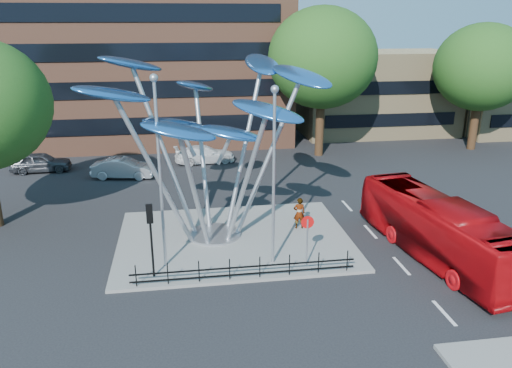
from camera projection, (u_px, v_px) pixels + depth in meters
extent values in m
plane|color=black|center=(274.00, 299.00, 20.73)|extent=(120.00, 120.00, 0.00)
cube|color=slate|center=(234.00, 239.00, 26.19)|extent=(12.00, 9.00, 0.15)
cube|color=tan|center=(376.00, 93.00, 49.88)|extent=(15.00, 8.00, 8.00)
cylinder|color=black|center=(320.00, 122.00, 41.59)|extent=(0.70, 0.70, 5.72)
ellipsoid|color=#174814|center=(323.00, 58.00, 39.94)|extent=(8.80, 8.80, 8.10)
cylinder|color=black|center=(474.00, 121.00, 43.70)|extent=(0.70, 0.70, 5.06)
ellipsoid|color=#174814|center=(482.00, 67.00, 42.24)|extent=(8.00, 8.00, 7.36)
cylinder|color=#9EA0A5|center=(214.00, 234.00, 26.47)|extent=(2.80, 2.80, 0.12)
cylinder|color=#9EA0A5|center=(189.00, 169.00, 24.52)|extent=(0.24, 0.24, 7.80)
ellipsoid|color=#2B6DBD|center=(112.00, 94.00, 21.89)|extent=(3.92, 2.95, 1.39)
cylinder|color=#9EA0A5|center=(206.00, 184.00, 24.48)|extent=(0.24, 0.24, 6.40)
ellipsoid|color=#2B6DBD|center=(178.00, 131.00, 21.23)|extent=(3.47, 1.78, 1.31)
cylinder|color=#9EA0A5|center=(226.00, 177.00, 24.72)|extent=(0.24, 0.24, 7.00)
ellipsoid|color=#2B6DBD|center=(268.00, 111.00, 22.36)|extent=(3.81, 3.11, 1.36)
cylinder|color=#9EA0A5|center=(236.00, 160.00, 25.36)|extent=(0.24, 0.24, 8.20)
ellipsoid|color=#2B6DBD|center=(302.00, 76.00, 24.92)|extent=(3.52, 4.06, 1.44)
cylinder|color=#9EA0A5|center=(226.00, 152.00, 26.09)|extent=(0.24, 0.24, 8.60)
ellipsoid|color=#2B6DBD|center=(262.00, 64.00, 26.91)|extent=(2.21, 3.79, 1.39)
cylinder|color=#9EA0A5|center=(207.00, 163.00, 26.23)|extent=(0.24, 0.24, 7.40)
ellipsoid|color=#2B6DBD|center=(195.00, 86.00, 27.43)|extent=(3.02, 3.71, 1.34)
cylinder|color=#9EA0A5|center=(192.00, 154.00, 25.33)|extent=(0.24, 0.24, 8.80)
ellipsoid|color=#2B6DBD|center=(131.00, 64.00, 24.84)|extent=(3.88, 3.60, 1.42)
ellipsoid|color=#2B6DBD|center=(174.00, 124.00, 24.52)|extent=(3.40, 1.96, 1.13)
ellipsoid|color=#2B6DBD|center=(230.00, 133.00, 24.47)|extent=(3.39, 2.16, 1.11)
cylinder|color=#9EA0A5|center=(160.00, 178.00, 21.97)|extent=(0.14, 0.14, 8.50)
sphere|color=#9EA0A5|center=(154.00, 78.00, 20.59)|extent=(0.36, 0.36, 0.36)
cylinder|color=#9EA0A5|center=(274.00, 182.00, 22.30)|extent=(0.14, 0.14, 8.00)
sphere|color=#9EA0A5|center=(275.00, 89.00, 20.99)|extent=(0.36, 0.36, 0.36)
cylinder|color=black|center=(152.00, 243.00, 21.81)|extent=(0.10, 0.10, 3.20)
cube|color=black|center=(150.00, 214.00, 21.36)|extent=(0.28, 0.18, 0.85)
sphere|color=#FF0C0C|center=(149.00, 208.00, 21.27)|extent=(0.18, 0.18, 0.18)
cylinder|color=#9EA0A5|center=(307.00, 243.00, 22.95)|extent=(0.08, 0.08, 2.30)
cylinder|color=red|center=(308.00, 222.00, 22.66)|extent=(0.60, 0.04, 0.60)
cube|color=white|center=(307.00, 222.00, 22.68)|extent=(0.42, 0.03, 0.10)
cylinder|color=black|center=(136.00, 276.00, 21.31)|extent=(0.05, 0.05, 1.00)
cylinder|color=black|center=(168.00, 274.00, 21.50)|extent=(0.05, 0.05, 1.00)
cylinder|color=black|center=(199.00, 271.00, 21.69)|extent=(0.05, 0.05, 1.00)
cylinder|color=black|center=(230.00, 269.00, 21.88)|extent=(0.05, 0.05, 1.00)
cylinder|color=black|center=(260.00, 267.00, 22.07)|extent=(0.05, 0.05, 1.00)
cylinder|color=black|center=(289.00, 265.00, 22.27)|extent=(0.05, 0.05, 1.00)
cylinder|color=black|center=(319.00, 263.00, 22.46)|extent=(0.05, 0.05, 1.00)
cylinder|color=black|center=(347.00, 261.00, 22.65)|extent=(0.05, 0.05, 1.00)
cube|color=black|center=(245.00, 267.00, 21.96)|extent=(10.00, 0.06, 0.06)
cube|color=black|center=(245.00, 274.00, 22.07)|extent=(10.00, 0.06, 0.06)
imported|color=#A9070C|center=(438.00, 229.00, 23.92)|extent=(4.02, 11.00, 2.99)
imported|color=gray|center=(299.00, 213.00, 27.13)|extent=(0.67, 0.47, 1.76)
imported|color=#3E4046|center=(41.00, 162.00, 37.71)|extent=(4.43, 1.95, 1.48)
imported|color=#B1B5BA|center=(123.00, 168.00, 36.26)|extent=(4.67, 2.28, 1.47)
imported|color=silver|center=(205.00, 154.00, 40.06)|extent=(4.98, 2.51, 1.39)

